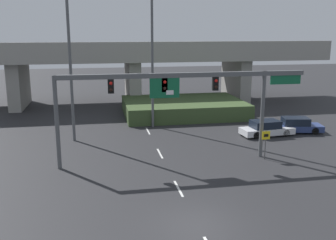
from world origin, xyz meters
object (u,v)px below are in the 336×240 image
object	(u,v)px
parked_sedan_near_right	(266,129)
parked_sedan_mid_right	(296,125)
signal_gantry	(179,90)
highway_light_pole_near	(69,47)
speed_limit_sign	(266,141)
highway_light_pole_far	(152,26)

from	to	relation	value
parked_sedan_near_right	parked_sedan_mid_right	xyz separation A→B (m)	(3.17, 0.56, 0.00)
signal_gantry	highway_light_pole_near	bearing A→B (deg)	137.78
speed_limit_sign	highway_light_pole_near	bearing A→B (deg)	151.42
speed_limit_sign	parked_sedan_near_right	world-z (taller)	speed_limit_sign
parked_sedan_mid_right	highway_light_pole_far	bearing A→B (deg)	170.77
highway_light_pole_near	parked_sedan_mid_right	distance (m)	21.01
signal_gantry	highway_light_pole_far	bearing A→B (deg)	91.65
speed_limit_sign	signal_gantry	bearing A→B (deg)	173.87
highway_light_pole_far	parked_sedan_mid_right	xyz separation A→B (m)	(12.53, -4.49, -8.81)
highway_light_pole_near	highway_light_pole_far	world-z (taller)	highway_light_pole_far
signal_gantry	highway_light_pole_near	world-z (taller)	highway_light_pole_near
parked_sedan_near_right	speed_limit_sign	bearing A→B (deg)	-120.06
highway_light_pole_near	parked_sedan_mid_right	bearing A→B (deg)	-2.42
signal_gantry	highway_light_pole_far	xyz separation A→B (m)	(-0.30, 10.47, 4.30)
highway_light_pole_near	parked_sedan_mid_right	xyz separation A→B (m)	(19.75, -0.83, -7.13)
highway_light_pole_near	highway_light_pole_far	bearing A→B (deg)	26.85
highway_light_pole_far	parked_sedan_near_right	bearing A→B (deg)	-28.30
speed_limit_sign	parked_sedan_mid_right	xyz separation A→B (m)	(6.01, 6.65, -0.77)
parked_sedan_near_right	parked_sedan_mid_right	distance (m)	3.22
signal_gantry	speed_limit_sign	distance (m)	7.29
highway_light_pole_far	parked_sedan_mid_right	world-z (taller)	highway_light_pole_far
signal_gantry	highway_light_pole_far	world-z (taller)	highway_light_pole_far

